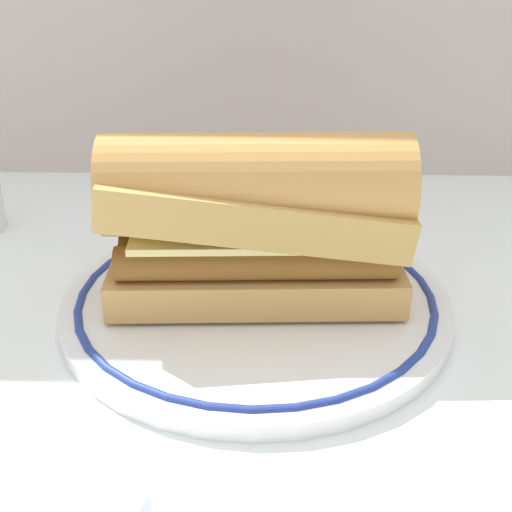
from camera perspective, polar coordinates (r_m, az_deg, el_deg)
name	(u,v)px	position (r m, az deg, el deg)	size (l,w,h in m)	color
ground_plane	(217,335)	(0.48, -3.26, -6.61)	(1.50, 1.50, 0.00)	white
plate	(256,301)	(0.50, 0.00, -3.76)	(0.29, 0.29, 0.01)	white
sausage_sandwich	(256,217)	(0.47, 0.00, 3.33)	(0.21, 0.09, 0.12)	tan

